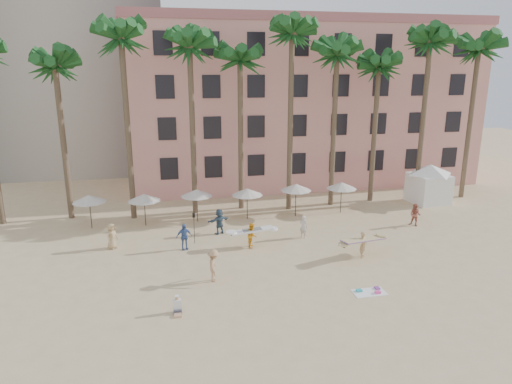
{
  "coord_description": "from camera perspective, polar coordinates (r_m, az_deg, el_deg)",
  "views": [
    {
      "loc": [
        -7.05,
        -22.0,
        11.77
      ],
      "look_at": [
        -1.56,
        6.0,
        4.0
      ],
      "focal_mm": 32.0,
      "sensor_mm": 36.0,
      "label": 1
    }
  ],
  "objects": [
    {
      "name": "paddle",
      "position": [
        31.67,
        -7.75,
        -4.0
      ],
      "size": [
        0.18,
        0.04,
        2.23
      ],
      "color": "black",
      "rests_on": "ground"
    },
    {
      "name": "beach_towel",
      "position": [
        26.11,
        14.05,
        -11.98
      ],
      "size": [
        1.81,
        1.01,
        0.14
      ],
      "color": "white",
      "rests_on": "ground"
    },
    {
      "name": "beachgoers",
      "position": [
        31.06,
        -2.26,
        -5.24
      ],
      "size": [
        23.4,
        8.88,
        1.9
      ],
      "color": "tan",
      "rests_on": "ground"
    },
    {
      "name": "umbrella_row",
      "position": [
        35.99,
        -4.25,
        -0.01
      ],
      "size": [
        22.5,
        2.7,
        2.73
      ],
      "color": "#332B23",
      "rests_on": "ground"
    },
    {
      "name": "carrier_white",
      "position": [
        30.97,
        -0.49,
        -5.29
      ],
      "size": [
        2.89,
        0.97,
        1.69
      ],
      "color": "orange",
      "rests_on": "ground"
    },
    {
      "name": "seated_man",
      "position": [
        23.62,
        -9.78,
        -14.02
      ],
      "size": [
        0.41,
        0.71,
        0.92
      ],
      "color": "#3F3F4C",
      "rests_on": "ground"
    },
    {
      "name": "pink_hotel",
      "position": [
        50.15,
        5.29,
        10.86
      ],
      "size": [
        35.0,
        14.0,
        16.0
      ],
      "primitive_type": "cube",
      "color": "#E49A8B",
      "rests_on": "ground"
    },
    {
      "name": "carrier_yellow",
      "position": [
        30.11,
        13.27,
        -6.18
      ],
      "size": [
        3.35,
        1.83,
        1.73
      ],
      "color": "tan",
      "rests_on": "ground"
    },
    {
      "name": "cabana",
      "position": [
        43.68,
        20.84,
        1.39
      ],
      "size": [
        4.87,
        4.87,
        3.5
      ],
      "color": "white",
      "rests_on": "ground"
    },
    {
      "name": "palm_row",
      "position": [
        37.78,
        0.46,
        17.05
      ],
      "size": [
        44.4,
        5.4,
        16.3
      ],
      "color": "brown",
      "rests_on": "ground"
    },
    {
      "name": "ground",
      "position": [
        25.93,
        6.07,
        -11.86
      ],
      "size": [
        120.0,
        120.0,
        0.0
      ],
      "primitive_type": "plane",
      "color": "#D1B789",
      "rests_on": "ground"
    }
  ]
}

